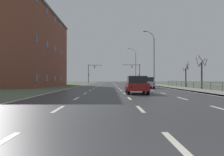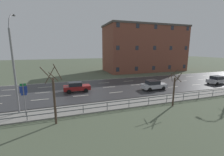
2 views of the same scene
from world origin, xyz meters
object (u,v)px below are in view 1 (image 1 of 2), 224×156
(car_near_right, at_px, (137,85))
(brick_building, at_px, (26,50))
(traffic_signal_right, at_px, (136,71))
(car_distant, at_px, (147,83))
(street_lamp_midground, at_px, (153,59))
(car_far_right, at_px, (137,82))
(street_lamp_distant, at_px, (135,66))
(traffic_signal_left, at_px, (91,71))

(car_near_right, xyz_separation_m, brick_building, (-17.86, 22.44, 5.95))
(traffic_signal_right, bearing_deg, brick_building, -130.70)
(traffic_signal_right, distance_m, car_distant, 38.02)
(street_lamp_midground, height_order, car_far_right, street_lamp_midground)
(car_distant, bearing_deg, street_lamp_distant, 86.47)
(traffic_signal_right, distance_m, car_far_right, 24.11)
(car_distant, height_order, brick_building, brick_building)
(street_lamp_midground, height_order, traffic_signal_left, street_lamp_midground)
(street_lamp_distant, distance_m, car_far_right, 32.24)
(street_lamp_midground, bearing_deg, car_distant, -104.76)
(street_lamp_midground, relative_size, car_distant, 2.66)
(traffic_signal_right, bearing_deg, car_near_right, -96.66)
(street_lamp_distant, relative_size, traffic_signal_left, 2.01)
(street_lamp_distant, bearing_deg, traffic_signal_right, -93.68)
(traffic_signal_right, height_order, brick_building, brick_building)
(car_distant, height_order, car_far_right, same)
(street_lamp_distant, distance_m, car_near_right, 58.48)
(street_lamp_midground, relative_size, traffic_signal_right, 1.85)
(brick_building, bearing_deg, street_lamp_distant, 55.70)
(street_lamp_distant, distance_m, car_distant, 46.12)
(street_lamp_distant, bearing_deg, brick_building, -124.30)
(car_distant, bearing_deg, street_lamp_midground, 76.09)
(car_far_right, bearing_deg, car_near_right, -99.90)
(traffic_signal_left, height_order, car_near_right, traffic_signal_left)
(car_distant, bearing_deg, traffic_signal_left, 106.63)
(street_lamp_midground, bearing_deg, street_lamp_distant, 90.09)
(street_lamp_midground, xyz_separation_m, traffic_signal_left, (-14.62, 25.70, -1.56))
(traffic_signal_right, xyz_separation_m, car_near_right, (-5.83, -49.98, -3.12))
(street_lamp_midground, bearing_deg, car_far_right, 170.47)
(car_near_right, distance_m, brick_building, 29.29)
(traffic_signal_right, height_order, car_far_right, traffic_signal_right)
(car_distant, relative_size, car_far_right, 0.99)
(car_distant, xyz_separation_m, brick_building, (-20.70, 10.23, 5.95))
(traffic_signal_left, bearing_deg, brick_building, -108.41)
(street_lamp_midground, bearing_deg, brick_building, -172.38)
(street_lamp_distant, bearing_deg, street_lamp_midground, -89.91)
(brick_building, bearing_deg, street_lamp_midground, 7.62)
(street_lamp_midground, distance_m, car_distant, 14.67)
(traffic_signal_right, height_order, car_near_right, traffic_signal_right)
(street_lamp_midground, bearing_deg, traffic_signal_left, 119.63)
(traffic_signal_right, relative_size, brick_building, 0.24)
(car_near_right, height_order, brick_building, brick_building)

